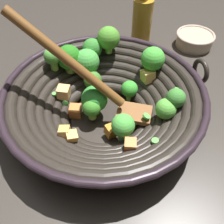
# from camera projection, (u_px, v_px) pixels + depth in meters

# --- Properties ---
(ground_plane) EXTENTS (4.00, 4.00, 0.00)m
(ground_plane) POSITION_uv_depth(u_px,v_px,m) (105.00, 121.00, 0.54)
(ground_plane) COLOR #332D28
(wok) EXTENTS (0.43, 0.40, 0.24)m
(wok) POSITION_uv_depth(u_px,v_px,m) (104.00, 99.00, 0.50)
(wok) COLOR black
(wok) RESTS_ON ground
(cooking_oil_bottle) EXTENTS (0.05, 0.05, 0.20)m
(cooking_oil_bottle) POSITION_uv_depth(u_px,v_px,m) (142.00, 24.00, 0.67)
(cooking_oil_bottle) COLOR #AD7F23
(cooking_oil_bottle) RESTS_ON ground
(prep_bowl) EXTENTS (0.11, 0.11, 0.04)m
(prep_bowl) POSITION_uv_depth(u_px,v_px,m) (195.00, 39.00, 0.73)
(prep_bowl) COLOR tan
(prep_bowl) RESTS_ON ground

